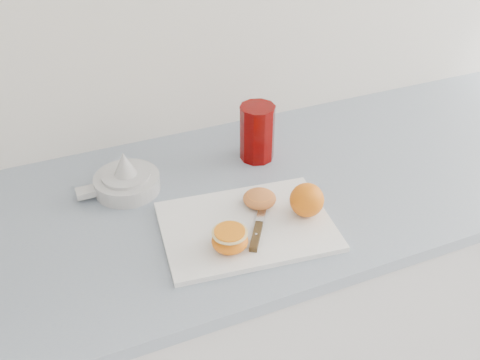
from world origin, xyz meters
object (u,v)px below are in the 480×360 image
(counter, at_px, (239,322))
(red_tumbler, at_px, (257,134))
(citrus_juicer, at_px, (126,180))
(cutting_board, at_px, (247,226))
(half_orange, at_px, (230,240))

(counter, distance_m, red_tumbler, 0.53)
(counter, distance_m, citrus_juicer, 0.53)
(counter, xyz_separation_m, red_tumbler, (0.10, 0.12, 0.51))
(counter, relative_size, red_tumbler, 18.30)
(counter, height_order, cutting_board, cutting_board)
(half_orange, distance_m, red_tumbler, 0.35)
(cutting_board, xyz_separation_m, half_orange, (-0.06, -0.05, 0.03))
(citrus_juicer, distance_m, red_tumbler, 0.33)
(half_orange, bearing_deg, cutting_board, 42.58)
(cutting_board, xyz_separation_m, red_tumbler, (0.13, 0.24, 0.06))
(cutting_board, xyz_separation_m, citrus_juicer, (-0.20, 0.23, 0.02))
(red_tumbler, bearing_deg, half_orange, -122.79)
(cutting_board, height_order, half_orange, half_orange)
(counter, xyz_separation_m, cutting_board, (-0.03, -0.12, 0.45))
(citrus_juicer, bearing_deg, cutting_board, -49.14)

